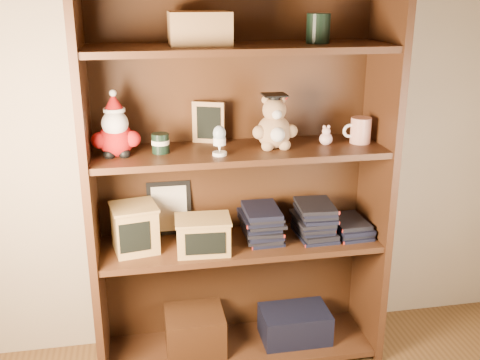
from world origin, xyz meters
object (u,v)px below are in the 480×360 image
object	(u,v)px
grad_teddy_bear	(274,127)
bookcase	(237,186)
teacher_mug	(360,130)
treats_box	(135,228)

from	to	relation	value
grad_teddy_bear	bookcase	bearing A→B (deg)	157.60
teacher_mug	treats_box	distance (m)	0.99
bookcase	treats_box	distance (m)	0.45
teacher_mug	treats_box	bearing A→B (deg)	-179.95
grad_teddy_bear	treats_box	bearing A→B (deg)	179.41
treats_box	teacher_mug	bearing A→B (deg)	0.05
bookcase	teacher_mug	size ratio (longest dim) A/B	13.53
bookcase	teacher_mug	distance (m)	0.55
bookcase	treats_box	world-z (taller)	bookcase
grad_teddy_bear	treats_box	size ratio (longest dim) A/B	1.08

